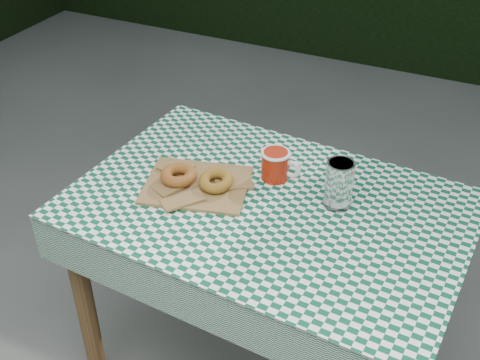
# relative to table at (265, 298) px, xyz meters

# --- Properties ---
(table) EXTENTS (1.14, 0.80, 0.75)m
(table) POSITION_rel_table_xyz_m (0.00, 0.00, 0.00)
(table) COLOR #53381C
(table) RESTS_ON ground
(tablecloth) EXTENTS (1.16, 0.82, 0.01)m
(tablecloth) POSITION_rel_table_xyz_m (0.00, 0.00, 0.38)
(tablecloth) COLOR #0B472C
(tablecloth) RESTS_ON table
(paper_bag) EXTENTS (0.35, 0.31, 0.02)m
(paper_bag) POSITION_rel_table_xyz_m (-0.22, -0.01, 0.39)
(paper_bag) COLOR olive
(paper_bag) RESTS_ON tablecloth
(bagel_front) EXTENTS (0.13, 0.13, 0.03)m
(bagel_front) POSITION_rel_table_xyz_m (-0.28, -0.02, 0.41)
(bagel_front) COLOR #99611F
(bagel_front) RESTS_ON paper_bag
(bagel_back) EXTENTS (0.10, 0.10, 0.03)m
(bagel_back) POSITION_rel_table_xyz_m (-0.16, -0.00, 0.41)
(bagel_back) COLOR olive
(bagel_back) RESTS_ON paper_bag
(coffee_mug) EXTENTS (0.17, 0.17, 0.09)m
(coffee_mug) POSITION_rel_table_xyz_m (-0.03, 0.13, 0.43)
(coffee_mug) COLOR #A21E0A
(coffee_mug) RESTS_ON tablecloth
(drinking_glass) EXTENTS (0.11, 0.11, 0.14)m
(drinking_glass) POSITION_rel_table_xyz_m (0.18, 0.08, 0.45)
(drinking_glass) COLOR white
(drinking_glass) RESTS_ON tablecloth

